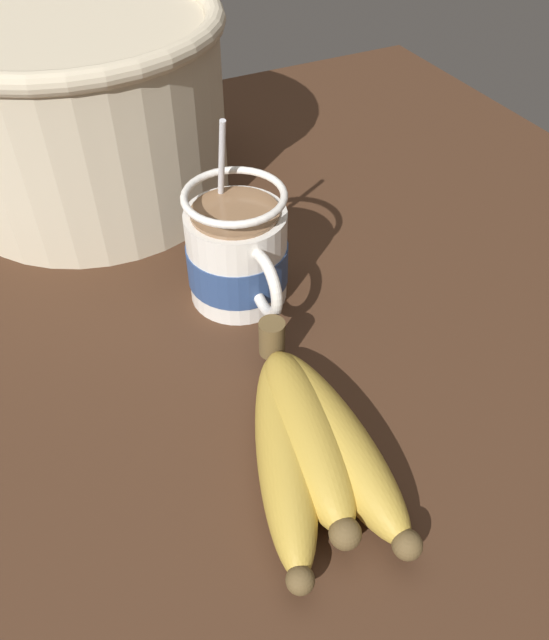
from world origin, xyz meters
The scene contains 4 objects.
table centered at (0.00, 0.00, 1.37)cm, with size 92.45×92.45×2.74cm.
coffee_mug centered at (-3.23, -0.47, 7.09)cm, with size 12.57×8.55×15.53cm.
banana_bunch centered at (14.42, -2.66, 4.79)cm, with size 19.62×10.23×4.47cm.
woven_basket centered at (-25.50, -6.57, 12.27)cm, with size 28.89×28.89×18.12cm.
Camera 1 is at (35.15, -15.41, 39.00)cm, focal length 35.00 mm.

